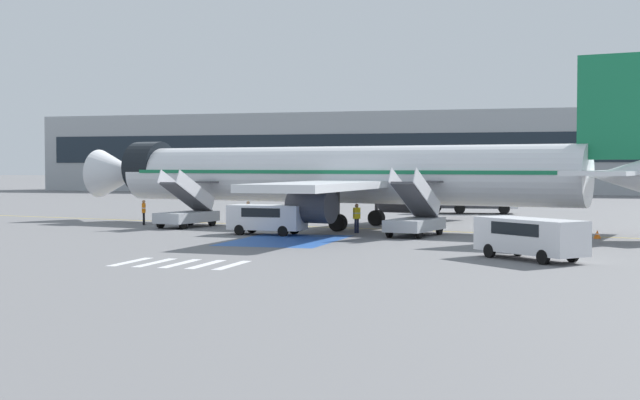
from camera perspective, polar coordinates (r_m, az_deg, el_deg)
The scene contains 20 objects.
ground_plane at distance 60.38m, azimuth 2.70°, elevation -1.81°, with size 600.00×600.00×0.00m, color slate.
apron_leadline_yellow at distance 60.86m, azimuth 1.05°, elevation -1.77°, with size 0.20×77.55×0.01m, color gold.
apron_stand_patch_blue at distance 50.50m, azimuth -2.16°, elevation -2.59°, with size 5.72×8.86×0.01m, color #2856A8.
apron_walkway_bar_0 at distance 40.01m, azimuth -12.05°, elevation -3.89°, with size 0.44×3.60×0.01m, color silver.
apron_walkway_bar_1 at distance 39.46m, azimuth -10.51°, elevation -3.96°, with size 0.44×3.60×0.01m, color silver.
apron_walkway_bar_2 at distance 38.94m, azimuth -8.93°, elevation -4.03°, with size 0.44×3.60×0.01m, color silver.
apron_walkway_bar_3 at distance 38.45m, azimuth -7.30°, elevation -4.10°, with size 0.44×3.60×0.01m, color silver.
apron_walkway_bar_4 at distance 37.99m, azimuth -5.64°, elevation -4.17°, with size 0.44×3.60×0.01m, color silver.
airliner at distance 60.45m, azimuth 1.58°, elevation 1.62°, with size 43.45×31.41×10.77m.
boarding_stairs_forward at distance 61.80m, azimuth -8.50°, elevation -0.82°, with size 3.12×5.51×3.97m.
boarding_stairs_aft at distance 53.63m, azimuth 6.12°, elevation -1.25°, with size 3.12×5.51×4.13m.
fuel_tanker at distance 80.15m, azimuth 9.49°, elevation 0.33°, with size 8.65×3.45×3.30m.
service_van_0 at distance 40.92m, azimuth 13.30°, elevation -2.18°, with size 5.27×5.04×1.85m.
service_van_1 at distance 54.53m, azimuth -3.41°, elevation -1.07°, with size 4.74×2.28×1.82m.
ground_crew_0 at distance 55.86m, azimuth 2.36°, elevation -1.03°, with size 0.47×0.47×1.85m.
ground_crew_1 at distance 57.69m, azimuth -1.29°, elevation -1.00°, with size 0.49×0.39×1.74m.
ground_crew_2 at distance 60.76m, azimuth -4.62°, elevation -0.79°, with size 0.43×0.48×1.82m.
ground_crew_3 at distance 64.74m, azimuth -11.21°, elevation -0.66°, with size 0.36×0.48×1.79m.
traffic_cone_0 at distance 54.04m, azimuth 17.32°, elevation -2.11°, with size 0.44×0.44×0.49m.
terminal_building at distance 143.37m, azimuth 4.04°, elevation 3.04°, with size 116.33×12.10×12.70m.
Camera 1 is at (14.04, -58.58, 4.20)m, focal length 50.00 mm.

